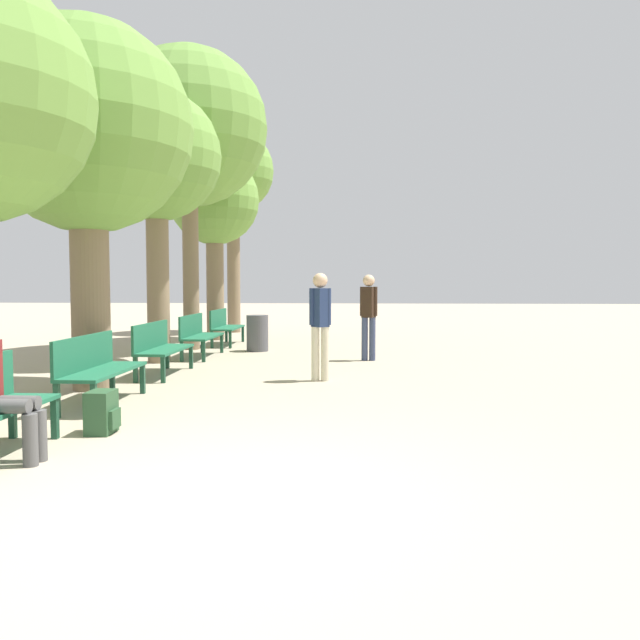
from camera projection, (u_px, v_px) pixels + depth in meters
name	position (u px, v px, depth m)	size (l,w,h in m)	color
ground_plane	(211.00, 496.00, 4.41)	(80.00, 80.00, 0.00)	tan
bench_row_1	(96.00, 365.00, 7.66)	(0.51, 1.65, 0.85)	#1E6042
bench_row_2	(159.00, 345.00, 10.10)	(0.51, 1.65, 0.85)	#1E6042
bench_row_3	(198.00, 333.00, 12.54)	(0.51, 1.65, 0.85)	#1E6042
bench_row_4	(224.00, 325.00, 14.98)	(0.51, 1.65, 0.85)	#1E6042
tree_row_1	(87.00, 132.00, 8.59)	(2.91, 2.91, 5.11)	#7A664C
tree_row_2	(156.00, 160.00, 11.53)	(2.41, 2.41, 5.05)	#7A664C
tree_row_3	(189.00, 129.00, 13.75)	(3.47, 3.47, 6.66)	#7A664C
tree_row_4	(214.00, 203.00, 16.19)	(2.33, 2.33, 4.82)	#7A664C
tree_row_5	(233.00, 175.00, 18.55)	(2.44, 2.44, 6.05)	#7A664C
backpack	(102.00, 412.00, 6.21)	(0.28, 0.32, 0.43)	#284C2D
pedestrian_near	(320.00, 319.00, 9.48)	(0.33, 0.29, 1.65)	beige
pedestrian_mid	(369.00, 311.00, 11.95)	(0.33, 0.27, 1.65)	#384260
trash_bin	(257.00, 333.00, 13.63)	(0.47, 0.47, 0.79)	#4C4C51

